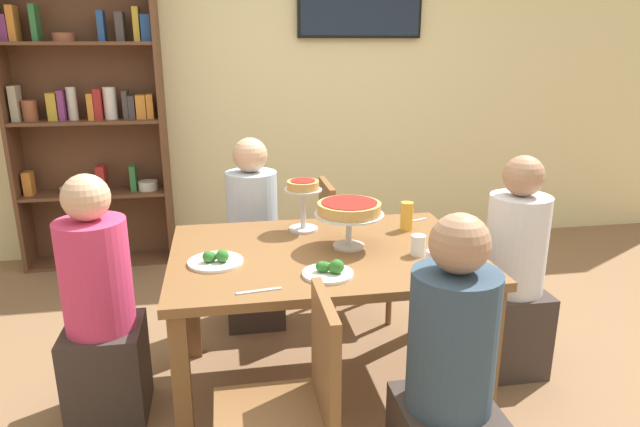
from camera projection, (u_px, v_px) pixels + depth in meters
ground_plane at (323, 388)px, 2.83m from camera, size 12.00×12.00×0.00m
rear_partition at (275, 77)px, 4.50m from camera, size 8.00×0.12×2.80m
dining_table at (324, 269)px, 2.65m from camera, size 1.41×1.00×0.74m
bookshelf at (89, 116)px, 4.17m from camera, size 1.10×0.30×2.21m
diner_far_left at (253, 247)px, 3.38m from camera, size 0.34×0.34×1.15m
diner_head_west at (101, 319)px, 2.50m from camera, size 0.34×0.34×1.15m
diner_near_right at (448, 394)px, 1.97m from camera, size 0.34×0.34×1.15m
diner_head_east at (512, 282)px, 2.88m from camera, size 0.34×0.34×1.15m
chair_near_left at (293, 404)px, 1.92m from camera, size 0.40×0.40×0.87m
chair_far_right at (344, 243)px, 3.46m from camera, size 0.40×0.40×0.87m
deep_dish_pizza_stand at (349, 211)px, 2.61m from camera, size 0.33×0.33×0.22m
personal_pizza_stand at (303, 194)px, 2.85m from camera, size 0.19×0.19×0.26m
salad_plate_near_diner at (329, 271)px, 2.33m from camera, size 0.21×0.21×0.07m
salad_plate_far_diner at (216, 260)px, 2.46m from camera, size 0.24×0.24×0.07m
beer_glass_amber_tall at (407, 216)px, 2.89m from camera, size 0.07×0.07×0.15m
water_glass_clear_near at (434, 262)px, 2.34m from camera, size 0.07×0.07×0.10m
water_glass_clear_far at (418, 245)px, 2.55m from camera, size 0.07×0.07×0.09m
cutlery_fork_near at (259, 291)px, 2.19m from camera, size 0.18×0.04×0.00m
cutlery_knife_near at (413, 221)px, 3.04m from camera, size 0.17×0.08×0.00m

